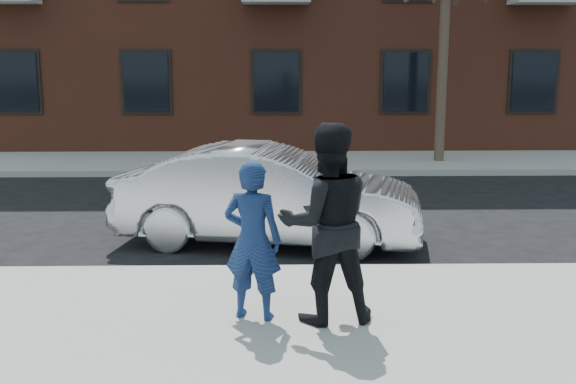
{
  "coord_description": "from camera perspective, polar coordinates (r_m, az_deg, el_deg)",
  "views": [
    {
      "loc": [
        0.05,
        -7.01,
        2.83
      ],
      "look_at": [
        0.19,
        0.4,
        1.38
      ],
      "focal_mm": 42.0,
      "sensor_mm": 36.0,
      "label": 1
    }
  ],
  "objects": [
    {
      "name": "ground",
      "position": [
        7.56,
        -1.44,
        -10.88
      ],
      "size": [
        100.0,
        100.0,
        0.0
      ],
      "primitive_type": "plane",
      "color": "black",
      "rests_on": "ground"
    },
    {
      "name": "far_curb",
      "position": [
        16.69,
        -1.28,
        1.61
      ],
      "size": [
        50.0,
        0.1,
        0.15
      ],
      "primitive_type": "cube",
      "color": "#999691",
      "rests_on": "ground"
    },
    {
      "name": "near_curb",
      "position": [
        8.99,
        -1.4,
        -6.74
      ],
      "size": [
        50.0,
        0.1,
        0.15
      ],
      "primitive_type": "cube",
      "color": "#999691",
      "rests_on": "ground"
    },
    {
      "name": "man_peacoat",
      "position": [
        6.91,
        3.27,
        -2.69
      ],
      "size": [
        1.12,
        0.94,
        2.07
      ],
      "rotation": [
        0.0,
        0.0,
        3.3
      ],
      "color": "black",
      "rests_on": "near_sidewalk"
    },
    {
      "name": "far_sidewalk",
      "position": [
        18.47,
        -1.27,
        2.53
      ],
      "size": [
        50.0,
        3.5,
        0.15
      ],
      "primitive_type": "cube",
      "color": "#989590",
      "rests_on": "ground"
    },
    {
      "name": "man_hoodie",
      "position": [
        7.02,
        -3.01,
        -4.1
      ],
      "size": [
        0.7,
        0.57,
        1.68
      ],
      "rotation": [
        0.0,
        0.0,
        2.88
      ],
      "color": "navy",
      "rests_on": "near_sidewalk"
    },
    {
      "name": "silver_sedan",
      "position": [
        10.42,
        -1.62,
        -0.31
      ],
      "size": [
        4.88,
        2.41,
        1.54
      ],
      "primitive_type": "imported",
      "rotation": [
        0.0,
        0.0,
        1.4
      ],
      "color": "silver",
      "rests_on": "ground"
    },
    {
      "name": "near_sidewalk",
      "position": [
        7.3,
        -1.45,
        -11.07
      ],
      "size": [
        50.0,
        3.5,
        0.15
      ],
      "primitive_type": "cube",
      "color": "#989590",
      "rests_on": "ground"
    }
  ]
}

